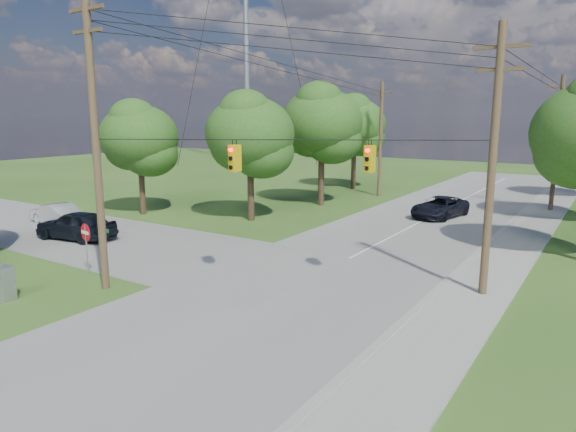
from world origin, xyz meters
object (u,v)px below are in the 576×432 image
Objects in this scene: pole_north_e at (557,143)px; control_cabinet at (3,283)px; car_cross_silver at (56,214)px; pole_north_w at (381,138)px; car_cross_dark at (76,225)px; car_main_north at (440,207)px; pole_ne at (493,160)px; do_not_enter_sign at (86,238)px; pole_sw at (95,138)px.

pole_north_e reaches higher than control_cabinet.
pole_north_e reaches higher than car_cross_silver.
car_cross_dark is at bearing -108.08° from pole_north_w.
car_cross_dark is 0.95× the size of car_main_north.
car_cross_dark is (-22.06, -25.00, -4.25)m from pole_north_e.
pole_north_e is at bearing 57.31° from car_main_north.
pole_ne is at bearing 89.01° from car_cross_dark.
pole_sw is at bearing -7.78° from do_not_enter_sign.
car_main_north is 3.79× the size of control_cabinet.
pole_north_e is at bearing 136.83° from car_cross_silver.
do_not_enter_sign is (-1.56, -29.01, -3.36)m from pole_north_w.
pole_sw is 15.70m from car_cross_silver.
pole_ne is at bearing 33.42° from do_not_enter_sign.
control_cabinet is (-15.64, -10.70, -4.78)m from pole_ne.
pole_sw is 24.42m from car_main_north.
pole_north_w is (-13.90, 22.00, -0.34)m from pole_ne.
pole_ne is 2.01× the size of car_main_north.
pole_north_w is at bearing 90.77° from pole_sw.
pole_ne is 19.54m from control_cabinet.
control_cabinet is (11.13, -9.46, -0.06)m from car_cross_silver.
do_not_enter_sign reaches higher than car_cross_silver.
pole_north_e is at bearing 90.00° from pole_ne.
car_cross_silver is at bearing 154.37° from pole_sw.
control_cabinet is at bearing -115.56° from pole_north_e.
pole_north_w is 11.16m from car_main_north.
pole_north_e is 1.92× the size of car_main_north.
car_main_north is 2.14× the size of do_not_enter_sign.
control_cabinet is at bearing 55.50° from car_cross_silver.
car_cross_dark is at bearing -121.31° from car_main_north.
car_cross_silver reaches higher than control_cabinet.
car_main_north is at bearing 62.64° from control_cabinet.
pole_north_w is at bearing 79.47° from control_cabinet.
pole_ne reaches higher than pole_north_e.
control_cabinet is (-1.74, -32.70, -4.44)m from pole_north_w.
pole_sw is at bearing -114.52° from pole_north_e.
pole_north_w is at bearing 156.90° from car_cross_silver.
pole_north_e reaches higher than do_not_enter_sign.
pole_ne is at bearing 29.38° from pole_sw.
car_main_north reaches higher than car_cross_silver.
do_not_enter_sign is at bearing 68.82° from car_cross_silver.
car_cross_dark reaches higher than car_cross_silver.
do_not_enter_sign is at bearing -118.05° from pole_north_e.
control_cabinet is (6.42, -7.69, -0.19)m from car_cross_dark.
pole_sw is 2.41× the size of car_cross_dark.
car_cross_dark is 7.77m from do_not_enter_sign.
control_cabinet is (-2.14, -3.10, -5.54)m from pole_sw.
pole_sw reaches higher than car_cross_silver.
pole_north_w reaches higher than do_not_enter_sign.
pole_sw reaches higher than pole_ne.
car_cross_dark is 10.02m from control_cabinet.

